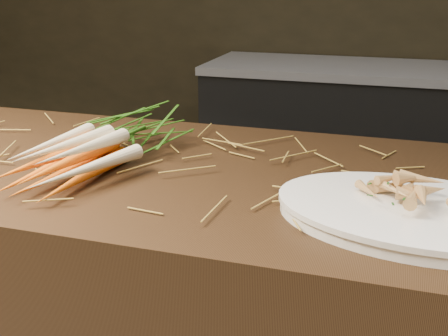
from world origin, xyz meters
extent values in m
cube|color=black|center=(0.30, 2.18, 0.40)|extent=(1.80, 0.60, 0.80)
cube|color=#99999E|center=(0.30, 2.18, 0.82)|extent=(1.82, 0.62, 0.04)
cone|color=orange|center=(-0.29, 0.17, 0.92)|extent=(0.06, 0.28, 0.04)
cone|color=orange|center=(-0.24, 0.16, 0.92)|extent=(0.08, 0.28, 0.04)
cone|color=orange|center=(-0.20, 0.15, 0.92)|extent=(0.05, 0.28, 0.04)
cone|color=orange|center=(-0.27, 0.15, 0.95)|extent=(0.09, 0.28, 0.04)
cone|color=orange|center=(-0.22, 0.15, 0.95)|extent=(0.07, 0.28, 0.04)
cone|color=beige|center=(-0.28, 0.17, 0.97)|extent=(0.04, 0.26, 0.04)
cone|color=beige|center=(-0.24, 0.16, 0.97)|extent=(0.08, 0.26, 0.04)
cone|color=beige|center=(-0.20, 0.16, 0.97)|extent=(0.07, 0.26, 0.05)
cone|color=beige|center=(-0.18, 0.13, 0.94)|extent=(0.11, 0.26, 0.03)
ellipsoid|color=#2B5E12|center=(-0.20, 0.40, 0.95)|extent=(0.21, 0.26, 0.09)
camera|label=1|loc=(0.35, -0.71, 1.28)|focal=45.00mm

